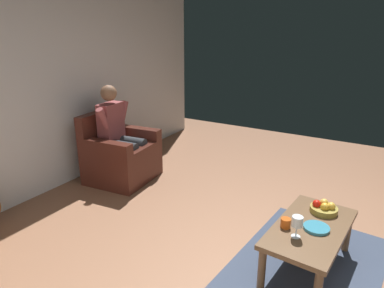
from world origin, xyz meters
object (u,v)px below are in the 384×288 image
object	(u,v)px
armchair	(120,156)
fruit_bowl	(324,208)
coffee_table	(310,233)
person_seated	(120,131)
wine_glass_near	(297,223)
decorative_dish	(316,228)
candle_jar	(286,223)

from	to	relation	value
armchair	fruit_bowl	distance (m)	2.63
coffee_table	fruit_bowl	world-z (taller)	fruit_bowl
person_seated	wine_glass_near	distance (m)	2.61
person_seated	coffee_table	distance (m)	2.64
wine_glass_near	decorative_dish	xyz separation A→B (m)	(-0.19, 0.11, -0.11)
decorative_dish	person_seated	bearing A→B (deg)	-103.38
coffee_table	decorative_dish	bearing A→B (deg)	65.53
armchair	person_seated	xyz separation A→B (m)	(-0.00, 0.02, 0.34)
person_seated	decorative_dish	world-z (taller)	person_seated
wine_glass_near	fruit_bowl	world-z (taller)	wine_glass_near
armchair	fruit_bowl	size ratio (longest dim) A/B	3.86
wine_glass_near	armchair	bearing A→B (deg)	-107.83
armchair	person_seated	distance (m)	0.34
armchair	decorative_dish	xyz separation A→B (m)	(0.61, 2.61, 0.09)
armchair	decorative_dish	world-z (taller)	armchair
armchair	coffee_table	bearing A→B (deg)	71.39
decorative_dish	candle_jar	xyz separation A→B (m)	(0.10, -0.22, 0.03)
armchair	fruit_bowl	xyz separation A→B (m)	(0.31, 2.61, 0.12)
armchair	wine_glass_near	size ratio (longest dim) A/B	5.11
coffee_table	decorative_dish	xyz separation A→B (m)	(0.02, 0.05, 0.07)
person_seated	fruit_bowl	xyz separation A→B (m)	(0.31, 2.59, -0.22)
person_seated	wine_glass_near	world-z (taller)	person_seated
armchair	fruit_bowl	world-z (taller)	armchair
wine_glass_near	fruit_bowl	bearing A→B (deg)	167.68
coffee_table	candle_jar	size ratio (longest dim) A/B	12.84
fruit_bowl	decorative_dish	distance (m)	0.31
armchair	wine_glass_near	xyz separation A→B (m)	(0.80, 2.50, 0.20)
fruit_bowl	decorative_dish	bearing A→B (deg)	0.95
wine_glass_near	fruit_bowl	distance (m)	0.51
person_seated	coffee_table	world-z (taller)	person_seated
wine_glass_near	candle_jar	world-z (taller)	wine_glass_near
coffee_table	wine_glass_near	distance (m)	0.29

